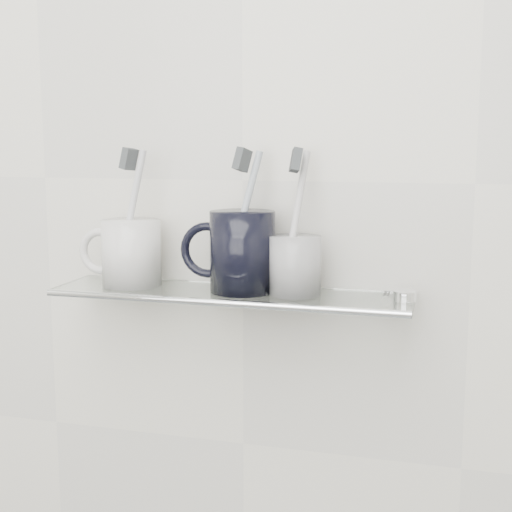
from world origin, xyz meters
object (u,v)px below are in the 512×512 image
(mug_left, at_px, (132,253))
(mug_right, at_px, (295,265))
(mug_center, at_px, (242,252))
(shelf_glass, at_px, (230,294))

(mug_left, xyz_separation_m, mug_right, (0.24, 0.00, -0.01))
(mug_left, bearing_deg, mug_center, -7.08)
(shelf_glass, xyz_separation_m, mug_left, (-0.15, 0.00, 0.05))
(mug_left, xyz_separation_m, mug_center, (0.17, 0.00, 0.01))
(shelf_glass, distance_m, mug_right, 0.10)
(shelf_glass, distance_m, mug_left, 0.16)
(shelf_glass, height_order, mug_left, mug_left)
(mug_center, xyz_separation_m, mug_right, (0.07, 0.00, -0.02))
(shelf_glass, height_order, mug_right, mug_right)
(mug_center, relative_size, mug_right, 1.39)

